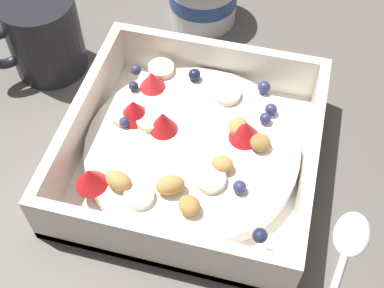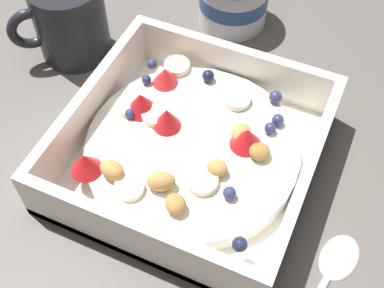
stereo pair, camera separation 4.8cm
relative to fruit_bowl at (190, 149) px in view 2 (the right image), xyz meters
name	(u,v)px [view 2 (the right image)]	position (x,y,z in m)	size (l,w,h in m)	color
ground_plane	(183,167)	(0.00, -0.01, -0.02)	(2.40, 2.40, 0.00)	#56514C
fruit_bowl	(190,149)	(0.00, 0.00, 0.00)	(0.23, 0.23, 0.06)	white
spoon	(327,280)	(0.16, -0.07, -0.02)	(0.05, 0.17, 0.01)	silver
coffee_mug	(69,20)	(-0.19, 0.09, 0.02)	(0.09, 0.09, 0.09)	black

